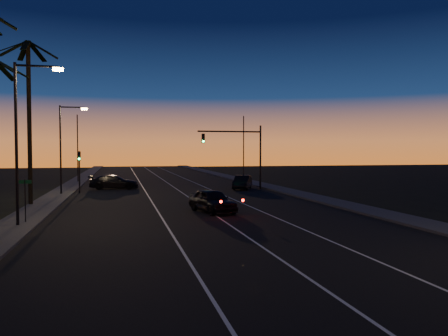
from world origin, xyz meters
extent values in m
cube|color=black|center=(0.00, 30.00, 0.01)|extent=(20.00, 170.00, 0.01)
cube|color=#31312F|center=(-11.20, 30.00, 0.08)|extent=(2.40, 170.00, 0.16)
cube|color=#31312F|center=(11.20, 30.00, 0.08)|extent=(2.40, 170.00, 0.16)
cube|color=silver|center=(-3.00, 30.00, 0.02)|extent=(0.12, 160.00, 0.01)
cube|color=silver|center=(0.50, 30.00, 0.02)|extent=(0.12, 160.00, 0.01)
cube|color=silver|center=(4.00, 30.00, 0.02)|extent=(0.12, 160.00, 0.01)
cube|color=black|center=(-12.17, 24.26, 9.44)|extent=(2.18, 0.92, 1.18)
cube|color=black|center=(-12.76, 24.97, 9.44)|extent=(1.25, 2.12, 1.18)
cube|color=black|center=(-12.35, 23.36, 9.44)|extent=(1.95, 1.61, 1.18)
cylinder|color=black|center=(-12.20, 30.00, 6.25)|extent=(0.32, 0.32, 12.50)
cube|color=black|center=(-11.17, 30.26, 11.94)|extent=(2.18, 0.92, 1.18)
cube|color=black|center=(-11.76, 30.97, 11.94)|extent=(1.25, 2.12, 1.18)
cube|color=black|center=(-12.68, 30.94, 11.94)|extent=(1.34, 2.09, 1.18)
cube|color=black|center=(-13.24, 30.21, 11.94)|extent=(2.18, 0.82, 1.18)
cube|color=black|center=(-13.01, 29.32, 11.94)|extent=(1.90, 1.69, 1.18)
cube|color=black|center=(-12.17, 28.94, 11.94)|extent=(0.45, 2.16, 1.18)
cube|color=black|center=(-11.35, 29.36, 11.94)|extent=(1.95, 1.61, 1.18)
cylinder|color=black|center=(-11.00, 20.00, 4.50)|extent=(0.16, 0.16, 9.00)
cylinder|color=black|center=(-9.90, 20.00, 8.85)|extent=(2.20, 0.12, 0.12)
cube|color=#FFBA66|center=(-8.80, 20.00, 8.72)|extent=(0.55, 0.26, 0.16)
cylinder|color=black|center=(-11.00, 38.00, 4.25)|extent=(0.16, 0.16, 8.50)
cylinder|color=black|center=(-9.90, 38.00, 8.35)|extent=(2.20, 0.12, 0.12)
cube|color=#FFBA66|center=(-8.80, 38.00, 8.22)|extent=(0.55, 0.26, 0.16)
cylinder|color=black|center=(-10.80, 21.00, 1.30)|extent=(0.06, 0.06, 2.60)
cube|color=#0C4920|center=(-10.80, 21.00, 2.45)|extent=(0.70, 0.03, 0.20)
cylinder|color=black|center=(9.50, 40.00, 3.50)|extent=(0.20, 0.20, 7.00)
cylinder|color=black|center=(6.00, 40.00, 6.30)|extent=(7.00, 0.16, 0.16)
cube|color=black|center=(3.10, 40.00, 5.55)|extent=(0.32, 0.28, 1.00)
sphere|color=black|center=(3.10, 39.83, 5.87)|extent=(0.20, 0.20, 0.20)
sphere|color=black|center=(3.10, 39.83, 5.55)|extent=(0.20, 0.20, 0.20)
sphere|color=#14FF59|center=(3.10, 39.83, 5.23)|extent=(0.20, 0.20, 0.20)
cylinder|color=black|center=(-9.50, 40.00, 2.10)|extent=(0.14, 0.14, 4.20)
cube|color=black|center=(-9.50, 40.00, 3.70)|extent=(0.28, 0.25, 0.90)
sphere|color=black|center=(-9.50, 39.85, 3.98)|extent=(0.18, 0.18, 0.18)
sphere|color=black|center=(-9.50, 39.85, 3.70)|extent=(0.18, 0.18, 0.18)
sphere|color=#14FF59|center=(-9.50, 39.85, 3.42)|extent=(0.18, 0.18, 0.18)
cylinder|color=black|center=(-11.00, 55.00, 4.50)|extent=(0.14, 0.14, 9.00)
cylinder|color=black|center=(11.00, 52.00, 4.50)|extent=(0.14, 0.14, 9.00)
imported|color=black|center=(0.61, 23.44, 0.81)|extent=(3.01, 4.99, 1.59)
sphere|color=#FF0F05|center=(0.56, 20.55, 1.06)|extent=(0.18, 0.18, 0.18)
sphere|color=#FF0F05|center=(2.09, 20.96, 1.06)|extent=(0.18, 0.18, 0.18)
imported|color=black|center=(7.53, 40.29, 0.76)|extent=(3.32, 4.81, 1.50)
imported|color=black|center=(-6.19, 43.68, 0.78)|extent=(5.49, 2.64, 1.54)
camera|label=1|loc=(-5.49, -5.72, 4.21)|focal=35.00mm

